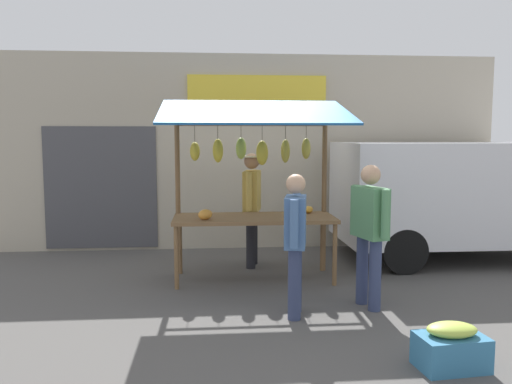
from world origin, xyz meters
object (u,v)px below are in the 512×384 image
object	(u,v)px
market_stall	(253,167)
shopper_in_grey_tee	(295,235)
shopper_with_ponytail	(370,225)
vendor_with_sunhat	(252,199)
produce_crate_near	(451,348)
parked_van	(468,190)

from	to	relation	value
market_stall	shopper_in_grey_tee	size ratio (longest dim) A/B	1.59
market_stall	shopper_with_ponytail	bearing A→B (deg)	132.58
shopper_in_grey_tee	vendor_with_sunhat	bearing A→B (deg)	19.49
market_stall	produce_crate_near	bearing A→B (deg)	115.86
shopper_with_ponytail	produce_crate_near	xyz separation A→B (m)	(-0.22, 1.65, -0.77)
parked_van	produce_crate_near	bearing A→B (deg)	61.69
vendor_with_sunhat	shopper_in_grey_tee	world-z (taller)	vendor_with_sunhat
vendor_with_sunhat	parked_van	distance (m)	3.50
market_stall	vendor_with_sunhat	world-z (taller)	market_stall
parked_van	produce_crate_near	xyz separation A→B (m)	(2.08, 3.88, -0.94)
vendor_with_sunhat	shopper_with_ponytail	bearing A→B (deg)	41.97
market_stall	shopper_with_ponytail	world-z (taller)	market_stall
vendor_with_sunhat	shopper_with_ponytail	size ratio (longest dim) A/B	1.04
market_stall	produce_crate_near	size ratio (longest dim) A/B	4.14
shopper_with_ponytail	parked_van	distance (m)	3.21
vendor_with_sunhat	shopper_in_grey_tee	size ratio (longest dim) A/B	1.10
market_stall	vendor_with_sunhat	distance (m)	0.89
vendor_with_sunhat	produce_crate_near	xyz separation A→B (m)	(-1.41, 3.69, -0.85)
shopper_in_grey_tee	produce_crate_near	world-z (taller)	shopper_in_grey_tee
market_stall	parked_van	size ratio (longest dim) A/B	0.57
vendor_with_sunhat	produce_crate_near	bearing A→B (deg)	32.66
vendor_with_sunhat	parked_van	world-z (taller)	parked_van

